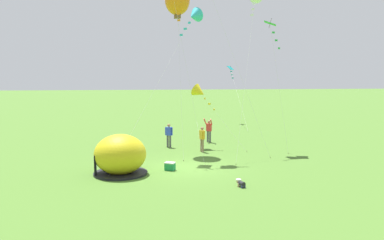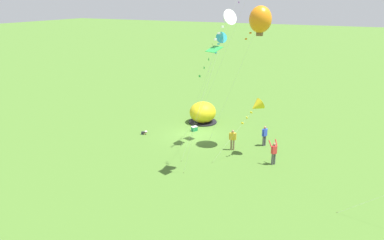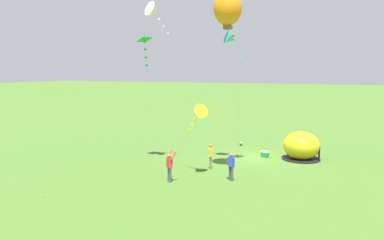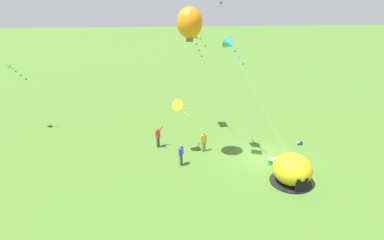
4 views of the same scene
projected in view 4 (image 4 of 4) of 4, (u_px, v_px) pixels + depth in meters
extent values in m
plane|color=#477028|center=(261.00, 158.00, 23.76)|extent=(300.00, 300.00, 0.00)
ellipsoid|color=gold|center=(292.00, 169.00, 20.13)|extent=(2.70, 2.60, 2.10)
cylinder|color=black|center=(290.00, 182.00, 20.49)|extent=(2.81, 2.81, 0.10)
cube|color=black|center=(301.00, 186.00, 19.15)|extent=(0.19, 0.81, 1.10)
cube|color=#1E8C4C|center=(271.00, 162.00, 22.84)|extent=(0.63, 0.57, 0.38)
cube|color=white|center=(271.00, 159.00, 22.76)|extent=(0.64, 0.58, 0.06)
cylinder|color=black|center=(300.00, 143.00, 25.96)|extent=(0.31, 0.37, 0.22)
sphere|color=tan|center=(298.00, 143.00, 25.85)|extent=(0.19, 0.19, 0.19)
cylinder|color=white|center=(298.00, 142.00, 25.81)|extent=(0.24, 0.24, 0.06)
cylinder|color=tan|center=(300.00, 144.00, 25.86)|extent=(0.07, 0.07, 0.17)
cylinder|color=tan|center=(298.00, 144.00, 26.03)|extent=(0.07, 0.07, 0.17)
cylinder|color=navy|center=(302.00, 144.00, 25.98)|extent=(0.09, 0.09, 0.13)
cylinder|color=navy|center=(301.00, 143.00, 26.12)|extent=(0.09, 0.09, 0.13)
cylinder|color=#4C4C51|center=(159.00, 142.00, 25.53)|extent=(0.15, 0.15, 0.88)
cylinder|color=#4C4C51|center=(157.00, 143.00, 25.37)|extent=(0.15, 0.15, 0.88)
cube|color=red|center=(158.00, 134.00, 25.18)|extent=(0.45, 0.42, 0.60)
sphere|color=#9E7051|center=(158.00, 130.00, 25.02)|extent=(0.22, 0.22, 0.22)
cylinder|color=red|center=(161.00, 129.00, 25.15)|extent=(0.26, 0.37, 0.50)
cylinder|color=red|center=(157.00, 131.00, 24.73)|extent=(0.34, 0.32, 0.50)
cylinder|color=#4C4C51|center=(182.00, 159.00, 22.65)|extent=(0.15, 0.15, 0.88)
cylinder|color=#4C4C51|center=(181.00, 160.00, 22.48)|extent=(0.15, 0.15, 0.88)
cube|color=blue|center=(181.00, 151.00, 22.30)|extent=(0.45, 0.39, 0.60)
sphere|color=#9E7051|center=(181.00, 146.00, 22.14)|extent=(0.22, 0.22, 0.22)
cylinder|color=blue|center=(182.00, 150.00, 22.51)|extent=(0.09, 0.09, 0.58)
cylinder|color=blue|center=(180.00, 153.00, 22.08)|extent=(0.09, 0.09, 0.58)
cylinder|color=#8C7251|center=(205.00, 146.00, 24.74)|extent=(0.15, 0.15, 0.88)
cylinder|color=#8C7251|center=(203.00, 147.00, 24.66)|extent=(0.15, 0.15, 0.88)
cube|color=gold|center=(204.00, 138.00, 24.43)|extent=(0.35, 0.44, 0.60)
sphere|color=#9E7051|center=(204.00, 133.00, 24.28)|extent=(0.22, 0.22, 0.22)
cylinder|color=gold|center=(206.00, 138.00, 24.54)|extent=(0.09, 0.09, 0.58)
cylinder|color=gold|center=(201.00, 139.00, 24.33)|extent=(0.09, 0.09, 0.58)
cylinder|color=silver|center=(234.00, 78.00, 21.32)|extent=(1.75, 4.53, 13.02)
cylinder|color=brown|center=(254.00, 152.00, 24.73)|extent=(0.03, 0.03, 0.06)
cube|color=purple|center=(221.00, 3.00, 18.92)|extent=(0.21, 0.14, 0.12)
cylinder|color=silver|center=(202.00, 84.00, 28.14)|extent=(0.77, 1.87, 8.74)
cylinder|color=brown|center=(210.00, 125.00, 30.16)|extent=(0.03, 0.03, 0.06)
cube|color=green|center=(193.00, 37.00, 26.10)|extent=(1.07, 1.09, 0.32)
cylinder|color=#332314|center=(193.00, 37.00, 26.09)|extent=(0.12, 0.25, 0.67)
cube|color=green|center=(196.00, 44.00, 26.49)|extent=(0.21, 0.14, 0.12)
cube|color=green|center=(199.00, 50.00, 26.82)|extent=(0.21, 0.15, 0.12)
cube|color=green|center=(202.00, 56.00, 27.15)|extent=(0.18, 0.18, 0.12)
cylinder|color=silver|center=(60.00, 99.00, 28.10)|extent=(0.35, 7.83, 6.18)
cylinder|color=brown|center=(106.00, 128.00, 29.50)|extent=(0.03, 0.03, 0.06)
cube|color=teal|center=(10.00, 67.00, 26.69)|extent=(0.91, 0.90, 0.44)
cylinder|color=#332314|center=(10.00, 67.00, 26.69)|extent=(0.04, 0.40, 0.52)
cube|color=teal|center=(16.00, 72.00, 26.88)|extent=(0.20, 0.07, 0.12)
cube|color=teal|center=(21.00, 75.00, 27.04)|extent=(0.21, 0.14, 0.12)
cube|color=teal|center=(26.00, 79.00, 27.19)|extent=(0.21, 0.14, 0.12)
cylinder|color=silver|center=(267.00, 114.00, 20.55)|extent=(5.16, 4.30, 8.79)
cylinder|color=brown|center=(305.00, 186.00, 19.99)|extent=(0.03, 0.03, 0.06)
cone|color=#33B7D1|center=(230.00, 44.00, 21.09)|extent=(1.29, 1.28, 1.07)
cube|color=#33B7D1|center=(235.00, 51.00, 20.98)|extent=(0.14, 0.21, 0.12)
cube|color=#33B7D1|center=(239.00, 58.00, 20.89)|extent=(0.20, 0.15, 0.12)
cube|color=#33B7D1|center=(243.00, 64.00, 20.80)|extent=(0.17, 0.19, 0.12)
cylinder|color=silver|center=(193.00, 122.00, 25.53)|extent=(2.87, 2.35, 4.01)
cylinder|color=brown|center=(203.00, 136.00, 27.70)|extent=(0.03, 0.03, 0.06)
cone|color=yellow|center=(180.00, 106.00, 23.35)|extent=(1.47, 1.44, 1.20)
cube|color=yellow|center=(183.00, 110.00, 23.86)|extent=(0.15, 0.20, 0.12)
cube|color=yellow|center=(186.00, 113.00, 24.29)|extent=(0.20, 0.16, 0.12)
cube|color=yellow|center=(188.00, 116.00, 24.72)|extent=(0.14, 0.21, 0.12)
cylinder|color=silver|center=(219.00, 81.00, 25.47)|extent=(2.63, 4.83, 10.56)
cylinder|color=brown|center=(247.00, 142.00, 26.44)|extent=(0.03, 0.03, 0.06)
cone|color=white|center=(189.00, 15.00, 24.50)|extent=(1.39, 1.39, 1.21)
cube|color=white|center=(194.00, 22.00, 24.54)|extent=(0.20, 0.15, 0.12)
cube|color=white|center=(198.00, 28.00, 24.57)|extent=(0.18, 0.19, 0.12)
cube|color=white|center=(202.00, 33.00, 24.61)|extent=(0.19, 0.17, 0.12)
cylinder|color=silver|center=(217.00, 97.00, 21.62)|extent=(0.18, 4.01, 10.29)
cylinder|color=brown|center=(240.00, 158.00, 23.62)|extent=(0.03, 0.03, 0.06)
ellipsoid|color=orange|center=(190.00, 23.00, 19.61)|extent=(1.70, 1.70, 2.00)
cube|color=brown|center=(190.00, 39.00, 19.99)|extent=(0.42, 0.42, 0.31)
cube|color=orange|center=(196.00, 31.00, 19.84)|extent=(0.20, 0.07, 0.12)
cube|color=orange|center=(201.00, 39.00, 20.04)|extent=(0.21, 0.13, 0.12)
cube|color=orange|center=(205.00, 46.00, 20.23)|extent=(0.21, 0.12, 0.12)
cylinder|color=silver|center=(215.00, 59.00, 23.68)|extent=(4.81, 3.27, 14.71)
cylinder|color=brown|center=(224.00, 131.00, 28.74)|extent=(0.03, 0.03, 0.06)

